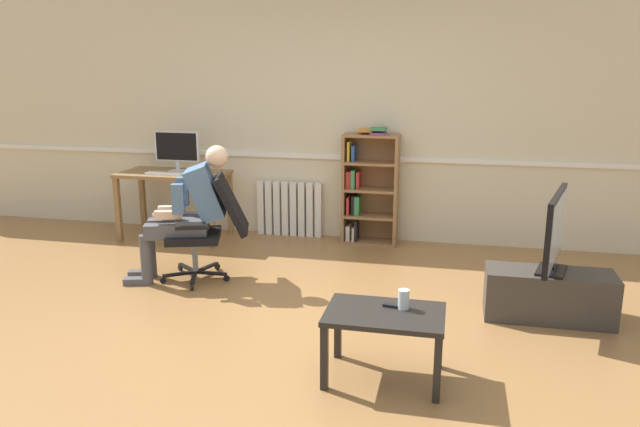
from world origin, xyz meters
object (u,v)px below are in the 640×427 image
(radiator, at_px, (290,209))
(spare_remote, at_px, (395,306))
(drinking_glass, at_px, (404,299))
(tv_screen, at_px, (555,231))
(computer_mouse, at_px, (190,174))
(bookshelf, at_px, (367,188))
(office_chair, at_px, (211,224))
(person_seated, at_px, (188,210))
(coffee_table, at_px, (385,322))
(imac_monitor, at_px, (177,148))
(tv_stand, at_px, (549,295))
(computer_desk, at_px, (174,182))
(keyboard, at_px, (165,173))

(radiator, relative_size, spare_remote, 5.04)
(drinking_glass, relative_size, spare_remote, 0.82)
(tv_screen, bearing_deg, computer_mouse, 83.76)
(bookshelf, distance_m, spare_remote, 2.94)
(office_chair, height_order, person_seated, person_seated)
(person_seated, height_order, coffee_table, person_seated)
(imac_monitor, distance_m, coffee_table, 3.88)
(imac_monitor, xyz_separation_m, office_chair, (0.91, -1.26, -0.49))
(computer_mouse, height_order, tv_stand, computer_mouse)
(radiator, xyz_separation_m, office_chair, (-0.30, -1.58, 0.21))
(computer_desk, bearing_deg, spare_remote, -43.41)
(keyboard, distance_m, computer_mouse, 0.28)
(imac_monitor, xyz_separation_m, drinking_glass, (2.77, -2.67, -0.51))
(imac_monitor, relative_size, radiator, 0.69)
(spare_remote, bearing_deg, office_chair, 60.19)
(bookshelf, relative_size, radiator, 1.69)
(spare_remote, bearing_deg, coffee_table, 155.62)
(keyboard, distance_m, spare_remote, 3.70)
(computer_mouse, bearing_deg, keyboard, -175.87)
(computer_mouse, height_order, coffee_table, computer_mouse)
(computer_desk, xyz_separation_m, office_chair, (0.93, -1.19, -0.12))
(bookshelf, distance_m, tv_stand, 2.47)
(imac_monitor, relative_size, tv_screen, 0.60)
(tv_stand, bearing_deg, imac_monitor, 157.73)
(imac_monitor, bearing_deg, office_chair, -54.30)
(imac_monitor, height_order, drinking_glass, imac_monitor)
(tv_screen, relative_size, coffee_table, 1.19)
(computer_desk, height_order, coffee_table, computer_desk)
(computer_mouse, bearing_deg, office_chair, -57.54)
(keyboard, relative_size, person_seated, 0.35)
(imac_monitor, distance_m, computer_mouse, 0.39)
(person_seated, xyz_separation_m, tv_stand, (3.07, -0.23, -0.46))
(radiator, xyz_separation_m, tv_stand, (2.58, -1.87, -0.12))
(imac_monitor, height_order, spare_remote, imac_monitor)
(computer_mouse, distance_m, spare_remote, 3.52)
(radiator, height_order, tv_screen, tv_screen)
(computer_desk, relative_size, tv_screen, 1.37)
(bookshelf, xyz_separation_m, coffee_table, (0.54, -2.96, -0.23))
(office_chair, xyz_separation_m, person_seated, (-0.18, -0.06, 0.13))
(computer_desk, distance_m, radiator, 1.33)
(bookshelf, bearing_deg, office_chair, -129.32)
(imac_monitor, relative_size, spare_remote, 3.48)
(person_seated, xyz_separation_m, tv_screen, (3.07, -0.23, 0.05))
(tv_stand, bearing_deg, office_chair, 174.24)
(person_seated, bearing_deg, spare_remote, 38.40)
(computer_desk, relative_size, spare_remote, 7.90)
(computer_desk, height_order, office_chair, office_chair)
(drinking_glass, bearing_deg, tv_stand, 47.38)
(keyboard, height_order, tv_stand, keyboard)
(computer_desk, height_order, spare_remote, computer_desk)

